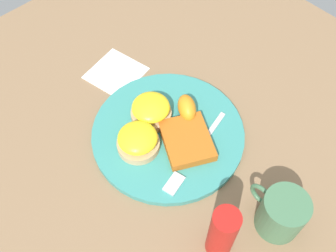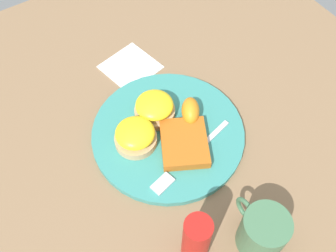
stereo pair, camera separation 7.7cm
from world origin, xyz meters
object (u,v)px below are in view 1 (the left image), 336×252
at_px(hashbrown_patty, 187,140).
at_px(orange_wedge, 187,108).
at_px(sandwich_benedict_right, 138,141).
at_px(fork, 193,156).
at_px(sandwich_benedict_left, 153,109).
at_px(condiment_bottle, 222,233).
at_px(cup, 281,213).

xyz_separation_m(hashbrown_patty, orange_wedge, (0.05, -0.05, 0.01)).
bearing_deg(hashbrown_patty, orange_wedge, -44.27).
distance_m(sandwich_benedict_right, fork, 0.11).
bearing_deg(orange_wedge, sandwich_benedict_right, 86.07).
xyz_separation_m(sandwich_benedict_left, condiment_bottle, (-0.27, 0.10, 0.03)).
xyz_separation_m(hashbrown_patty, fork, (-0.03, 0.01, -0.01)).
distance_m(sandwich_benedict_right, orange_wedge, 0.12).
relative_size(fork, cup, 1.94).
height_order(hashbrown_patty, cup, cup).
bearing_deg(sandwich_benedict_left, fork, 175.78).
bearing_deg(cup, fork, 5.20).
distance_m(orange_wedge, condiment_bottle, 0.27).
distance_m(sandwich_benedict_left, hashbrown_patty, 0.10).
height_order(sandwich_benedict_left, cup, cup).
bearing_deg(cup, orange_wedge, -9.39).
relative_size(hashbrown_patty, cup, 1.00).
height_order(orange_wedge, condiment_bottle, condiment_bottle).
distance_m(hashbrown_patty, condiment_bottle, 0.21).
relative_size(orange_wedge, condiment_bottle, 0.45).
bearing_deg(sandwich_benedict_right, orange_wedge, -93.93).
height_order(fork, cup, cup).
height_order(sandwich_benedict_left, sandwich_benedict_right, same).
height_order(sandwich_benedict_right, hashbrown_patty, sandwich_benedict_right).
relative_size(sandwich_benedict_right, cup, 0.77).
height_order(hashbrown_patty, condiment_bottle, condiment_bottle).
bearing_deg(sandwich_benedict_left, sandwich_benedict_right, 117.09).
bearing_deg(fork, orange_wedge, -37.46).
bearing_deg(hashbrown_patty, sandwich_benedict_right, 51.71).
distance_m(sandwich_benedict_left, sandwich_benedict_right, 0.08).
distance_m(cup, condiment_bottle, 0.11).
bearing_deg(cup, condiment_bottle, 68.22).
relative_size(sandwich_benedict_right, condiment_bottle, 0.62).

